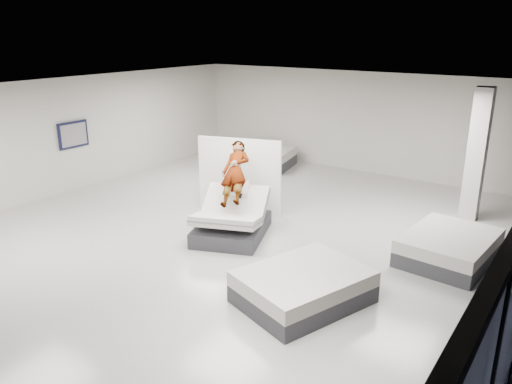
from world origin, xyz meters
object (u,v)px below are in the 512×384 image
flat_bed_right_near (303,287)px  column (477,155)px  wall_poster (73,135)px  flat_bed_left_far (258,157)px  hero_bed (232,221)px  remote (241,196)px  flat_bed_right_far (449,247)px  divider_panel (239,177)px  person (235,181)px

flat_bed_right_near → column: 6.13m
flat_bed_right_near → wall_poster: bearing=168.0°
flat_bed_left_far → hero_bed: bearing=-60.8°
remote → flat_bed_right_far: 4.42m
divider_panel → column: size_ratio=0.66×
hero_bed → divider_panel: bearing=119.8°
person → column: size_ratio=0.54×
flat_bed_left_far → column: size_ratio=0.80×
column → wall_poster: bearing=-158.1°
remote → flat_bed_right_far: remote is taller
remote → flat_bed_right_near: 3.09m
remote → column: 5.75m
flat_bed_left_far → person: bearing=-60.4°
hero_bed → flat_bed_left_far: hero_bed is taller
person → wall_poster: bearing=159.0°
flat_bed_right_far → flat_bed_right_near: size_ratio=0.88×
remote → column: bearing=25.7°
flat_bed_left_far → divider_panel: bearing=-61.0°
column → flat_bed_left_far: bearing=171.5°
flat_bed_left_far → wall_poster: bearing=-119.6°
hero_bed → column: 6.03m
remote → wall_poster: size_ratio=0.15×
person → divider_panel: 1.19m
flat_bed_right_far → flat_bed_left_far: (-7.29, 3.80, 0.03)m
hero_bed → remote: bearing=11.7°
person → remote: bearing=-57.8°
flat_bed_right_near → column: column is taller
hero_bed → wall_poster: size_ratio=2.40×
remote → flat_bed_right_far: bearing=-2.1°
divider_panel → flat_bed_left_far: 4.64m
divider_panel → column: 5.71m
flat_bed_right_far → column: column is taller
hero_bed → flat_bed_right_far: 4.59m
person → wall_poster: wall_poster is taller
divider_panel → wall_poster: bearing=173.9°
wall_poster → flat_bed_right_far: bearing=7.1°
flat_bed_right_near → remote: bearing=147.1°
flat_bed_right_far → column: bearing=94.8°
hero_bed → person: bearing=111.5°
flat_bed_left_far → flat_bed_right_far: bearing=-27.5°
person → flat_bed_right_near: 3.54m
person → flat_bed_right_far: bearing=-6.3°
person → flat_bed_left_far: bearing=98.1°
remote → flat_bed_right_near: bearing=-54.4°
person → remote: 0.46m
remote → flat_bed_left_far: size_ratio=0.05×
flat_bed_right_far → flat_bed_left_far: bearing=152.5°
flat_bed_right_far → hero_bed: bearing=-160.9°
hero_bed → column: size_ratio=0.71×
person → column: (4.22, 3.95, 0.41)m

